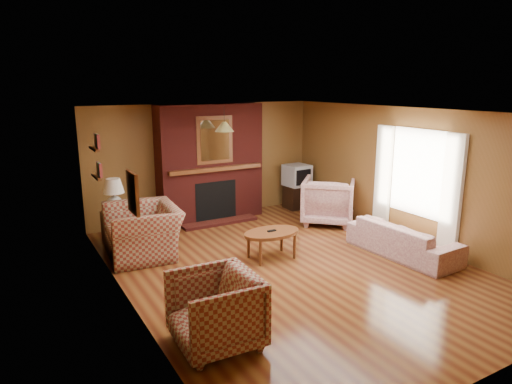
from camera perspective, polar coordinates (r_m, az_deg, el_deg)
floor at (r=7.27m, az=4.35°, el=-9.26°), size 6.50×6.50×0.00m
ceiling at (r=6.72m, az=4.72°, el=9.97°), size 6.50×6.50×0.00m
wall_back at (r=9.70m, az=-6.37°, el=3.86°), size 6.50×0.00×6.50m
wall_front at (r=4.71m, az=27.61°, el=-8.05°), size 6.50×0.00×6.50m
wall_left at (r=5.90m, az=-15.99°, el=-2.85°), size 0.00×6.50×6.50m
wall_right at (r=8.53m, az=18.55°, el=1.92°), size 0.00×6.50×6.50m
fireplace at (r=9.46m, az=-5.72°, el=3.52°), size 2.20×0.82×2.40m
window_right at (r=8.38m, az=19.30°, el=1.15°), size 0.10×1.85×2.00m
bookshelf at (r=7.64m, az=-19.31°, el=4.13°), size 0.09×0.55×0.71m
botanical_print at (r=5.54m, az=-15.12°, el=-0.10°), size 0.05×0.40×0.50m
pendant_light at (r=8.74m, az=-3.98°, el=8.15°), size 0.36×0.36×0.48m
plaid_loveseat at (r=7.79m, az=-13.94°, el=-4.77°), size 1.24×1.38×0.84m
plaid_armchair at (r=5.10m, az=-5.13°, el=-14.54°), size 0.94×0.92×0.82m
floral_sofa at (r=8.00m, az=17.90°, el=-5.62°), size 0.84×1.94×0.56m
floral_armchair at (r=9.41m, az=9.04°, el=-1.08°), size 1.44×1.44×0.94m
coffee_table at (r=7.44m, az=1.97°, el=-5.32°), size 0.97×0.60×0.48m
side_table at (r=8.54m, az=-17.05°, el=-4.28°), size 0.45×0.45×0.58m
table_lamp at (r=8.37m, az=-17.35°, el=-0.18°), size 0.37×0.37×0.61m
tv_stand at (r=10.49m, az=5.08°, el=-0.60°), size 0.49×0.45×0.53m
crt_tv at (r=10.37m, az=5.15°, el=2.10°), size 0.55×0.55×0.48m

